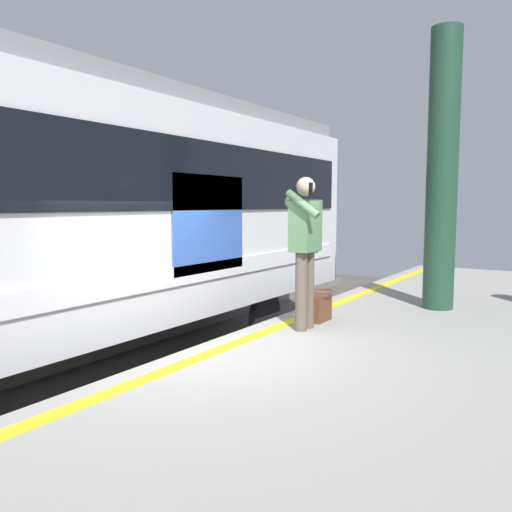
{
  "coord_description": "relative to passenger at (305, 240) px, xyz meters",
  "views": [
    {
      "loc": [
        4.22,
        3.38,
        2.46
      ],
      "look_at": [
        -0.56,
        0.3,
        1.89
      ],
      "focal_mm": 36.24,
      "sensor_mm": 36.0,
      "label": 1
    }
  ],
  "objects": [
    {
      "name": "passenger",
      "position": [
        0.0,
        0.0,
        0.0
      ],
      "size": [
        0.57,
        0.55,
        1.78
      ],
      "color": "brown",
      "rests_on": "platform"
    },
    {
      "name": "station_column",
      "position": [
        -2.13,
        1.02,
        0.87
      ],
      "size": [
        0.42,
        0.42,
        3.86
      ],
      "primitive_type": "cylinder",
      "color": "#1E3F2D",
      "rests_on": "platform"
    },
    {
      "name": "safety_line",
      "position": [
        1.13,
        -0.31,
        -1.06
      ],
      "size": [
        16.29,
        0.16,
        0.01
      ],
      "primitive_type": "cube",
      "color": "yellow",
      "rests_on": "platform"
    },
    {
      "name": "track_rail_near",
      "position": [
        1.13,
        -2.27,
        -1.97
      ],
      "size": [
        21.61,
        0.08,
        0.16
      ],
      "primitive_type": "cube",
      "color": "slate",
      "rests_on": "ground"
    },
    {
      "name": "track_rail_far",
      "position": [
        1.13,
        -3.7,
        -1.97
      ],
      "size": [
        21.61,
        0.08,
        0.16
      ],
      "primitive_type": "cube",
      "color": "slate",
      "rests_on": "ground"
    },
    {
      "name": "handbag",
      "position": [
        -0.48,
        -0.03,
        -0.87
      ],
      "size": [
        0.37,
        0.34,
        0.4
      ],
      "color": "#59331E",
      "rests_on": "platform"
    },
    {
      "name": "ground_plane",
      "position": [
        1.13,
        -0.61,
        -2.05
      ],
      "size": [
        25.12,
        25.12,
        0.0
      ],
      "primitive_type": "plane",
      "color": "#4C4742"
    },
    {
      "name": "platform",
      "position": [
        1.13,
        1.99,
        -1.56
      ],
      "size": [
        16.62,
        5.19,
        0.99
      ],
      "primitive_type": "cube",
      "color": "gray",
      "rests_on": "ground"
    }
  ]
}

